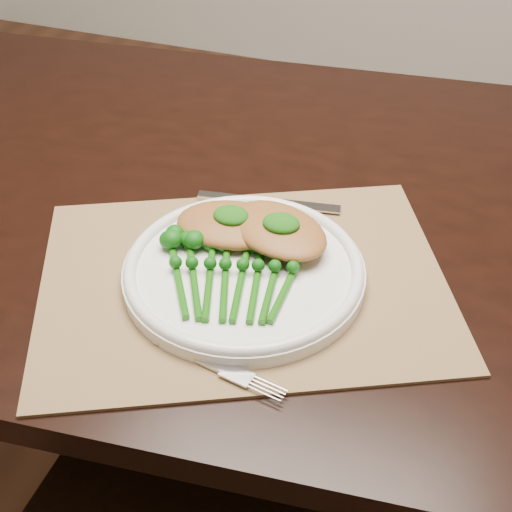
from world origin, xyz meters
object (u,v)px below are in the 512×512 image
(chicken_fillet_left, at_px, (231,225))
(broccolini_bundle, at_px, (233,281))
(placemat, at_px, (243,281))
(dining_table, at_px, (266,369))
(dinner_plate, at_px, (244,270))

(chicken_fillet_left, relative_size, broccolini_bundle, 0.69)
(chicken_fillet_left, height_order, broccolini_bundle, chicken_fillet_left)
(placemat, height_order, chicken_fillet_left, chicken_fillet_left)
(dining_table, xyz_separation_m, placemat, (0.03, -0.19, 0.38))
(chicken_fillet_left, bearing_deg, dinner_plate, -63.54)
(dining_table, bearing_deg, broccolini_bundle, -88.46)
(chicken_fillet_left, bearing_deg, broccolini_bundle, -75.10)
(dinner_plate, bearing_deg, broccolini_bundle, -93.57)
(dining_table, distance_m, placemat, 0.42)
(placemat, bearing_deg, dining_table, 73.36)
(dinner_plate, height_order, chicken_fillet_left, chicken_fillet_left)
(placemat, relative_size, broccolini_bundle, 2.41)
(broccolini_bundle, bearing_deg, dining_table, 81.57)
(placemat, bearing_deg, chicken_fillet_left, 96.81)
(chicken_fillet_left, bearing_deg, placemat, -64.56)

